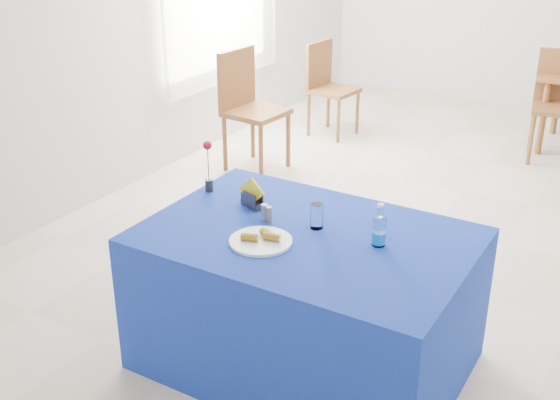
% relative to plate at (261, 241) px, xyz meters
% --- Properties ---
extents(floor, '(7.00, 7.00, 0.00)m').
position_rel_plate_xyz_m(floor, '(0.19, 2.09, -0.77)').
color(floor, beige).
rests_on(floor, ground).
extents(plate, '(0.31, 0.31, 0.01)m').
position_rel_plate_xyz_m(plate, '(0.00, 0.00, 0.00)').
color(plate, white).
rests_on(plate, blue_table).
extents(drinking_glass, '(0.06, 0.06, 0.13)m').
position_rel_plate_xyz_m(drinking_glass, '(0.16, 0.28, 0.06)').
color(drinking_glass, white).
rests_on(drinking_glass, blue_table).
extents(salt_shaker, '(0.03, 0.03, 0.08)m').
position_rel_plate_xyz_m(salt_shaker, '(-0.12, 0.23, 0.04)').
color(salt_shaker, slate).
rests_on(salt_shaker, blue_table).
extents(pepper_shaker, '(0.03, 0.03, 0.08)m').
position_rel_plate_xyz_m(pepper_shaker, '(-0.08, 0.21, 0.04)').
color(pepper_shaker, slate).
rests_on(pepper_shaker, blue_table).
extents(blue_table, '(1.60, 1.10, 0.76)m').
position_rel_plate_xyz_m(blue_table, '(0.15, 0.20, -0.39)').
color(blue_table, navy).
rests_on(blue_table, floor).
extents(water_bottle, '(0.07, 0.07, 0.21)m').
position_rel_plate_xyz_m(water_bottle, '(0.50, 0.27, 0.06)').
color(water_bottle, silver).
rests_on(water_bottle, blue_table).
extents(napkin_holder, '(0.16, 0.10, 0.17)m').
position_rel_plate_xyz_m(napkin_holder, '(-0.26, 0.33, 0.04)').
color(napkin_holder, '#353439').
rests_on(napkin_holder, blue_table).
extents(rose_vase, '(0.05, 0.05, 0.30)m').
position_rel_plate_xyz_m(rose_vase, '(-0.58, 0.38, 0.14)').
color(rose_vase, '#232328').
rests_on(rose_vase, blue_table).
extents(chair_bg_left, '(0.52, 0.52, 0.99)m').
position_rel_plate_xyz_m(chair_bg_left, '(0.62, 4.09, -0.20)').
color(chair_bg_left, brown).
rests_on(chair_bg_left, floor).
extents(chair_win_a, '(0.51, 0.51, 1.05)m').
position_rel_plate_xyz_m(chair_win_a, '(-1.68, 2.44, -0.16)').
color(chair_win_a, brown).
rests_on(chair_win_a, floor).
extents(chair_win_b, '(0.46, 0.46, 0.93)m').
position_rel_plate_xyz_m(chair_win_b, '(-1.51, 3.63, -0.23)').
color(chair_win_b, brown).
rests_on(chair_win_b, floor).
extents(banana_pieces, '(0.18, 0.14, 0.04)m').
position_rel_plate_xyz_m(banana_pieces, '(0.01, 0.01, 0.03)').
color(banana_pieces, gold).
rests_on(banana_pieces, plate).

